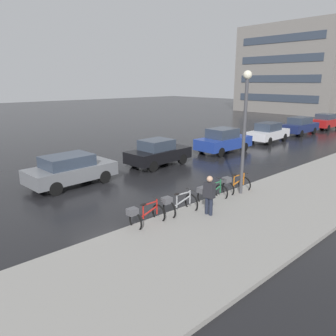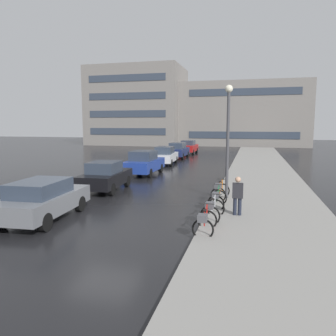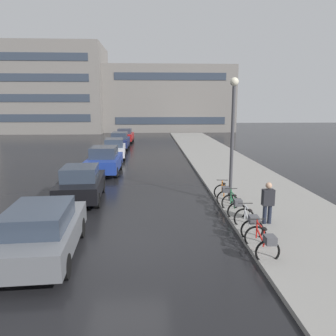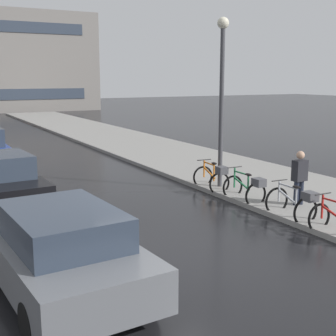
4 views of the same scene
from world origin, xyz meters
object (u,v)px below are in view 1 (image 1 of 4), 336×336
(car_grey, at_px, (70,170))
(streetlamp, at_px, (245,120))
(car_blue, at_px, (223,141))
(car_white, at_px, (269,132))
(bicycle_second, at_px, (178,204))
(car_red, at_px, (326,121))
(bicycle_nearest, at_px, (144,215))
(car_black, at_px, (158,153))
(bicycle_third, at_px, (210,193))
(car_navy, at_px, (300,126))
(bicycle_farthest, at_px, (234,184))
(pedestrian, at_px, (209,195))

(car_grey, distance_m, streetlamp, 8.49)
(car_blue, distance_m, car_white, 6.00)
(bicycle_second, relative_size, car_red, 0.38)
(bicycle_nearest, bearing_deg, car_red, 101.88)
(car_black, distance_m, streetlamp, 7.10)
(bicycle_third, xyz_separation_m, streetlamp, (0.26, 1.74, 2.87))
(car_grey, height_order, car_black, car_black)
(bicycle_second, xyz_separation_m, car_white, (-6.14, 16.34, 0.32))
(bicycle_second, height_order, bicycle_third, bicycle_third)
(car_navy, bearing_deg, bicycle_second, -74.18)
(bicycle_farthest, relative_size, car_navy, 0.34)
(car_black, bearing_deg, bicycle_farthest, -8.20)
(bicycle_second, xyz_separation_m, car_red, (-6.16, 27.44, 0.33))
(car_white, bearing_deg, car_black, -90.87)
(bicycle_farthest, relative_size, car_blue, 0.34)
(bicycle_third, height_order, car_black, car_black)
(bicycle_farthest, xyz_separation_m, car_white, (-6.09, 12.80, 0.31))
(car_grey, bearing_deg, car_black, 90.63)
(bicycle_farthest, distance_m, car_red, 24.66)
(car_grey, relative_size, car_black, 1.05)
(car_white, relative_size, car_red, 1.15)
(bicycle_third, bearing_deg, car_red, 103.51)
(bicycle_third, relative_size, car_red, 0.37)
(bicycle_third, height_order, car_red, car_red)
(bicycle_nearest, height_order, pedestrian, pedestrian)
(car_red, distance_m, streetlamp, 24.80)
(car_blue, bearing_deg, car_white, 90.41)
(bicycle_nearest, distance_m, bicycle_third, 3.43)
(car_navy, bearing_deg, pedestrian, -71.51)
(bicycle_farthest, relative_size, car_white, 0.33)
(car_blue, height_order, car_white, car_blue)
(bicycle_nearest, xyz_separation_m, car_white, (-6.08, 17.89, 0.33))
(pedestrian, height_order, streetlamp, streetlamp)
(bicycle_nearest, height_order, car_blue, car_blue)
(bicycle_third, bearing_deg, car_white, 112.95)
(car_grey, bearing_deg, pedestrian, 15.38)
(bicycle_second, bearing_deg, bicycle_farthest, 90.87)
(bicycle_farthest, xyz_separation_m, car_black, (-6.27, 0.90, 0.30))
(car_grey, height_order, car_blue, car_blue)
(bicycle_third, relative_size, streetlamp, 0.27)
(car_blue, bearing_deg, bicycle_third, -54.29)
(bicycle_second, height_order, bicycle_farthest, bicycle_farthest)
(car_black, relative_size, car_red, 1.08)
(car_black, bearing_deg, bicycle_nearest, -43.77)
(bicycle_nearest, height_order, car_white, car_white)
(car_grey, relative_size, pedestrian, 2.66)
(car_red, bearing_deg, bicycle_nearest, -78.12)
(bicycle_second, bearing_deg, pedestrian, 41.49)
(pedestrian, bearing_deg, car_grey, -164.62)
(bicycle_third, xyz_separation_m, car_blue, (-6.08, 8.46, 0.37))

